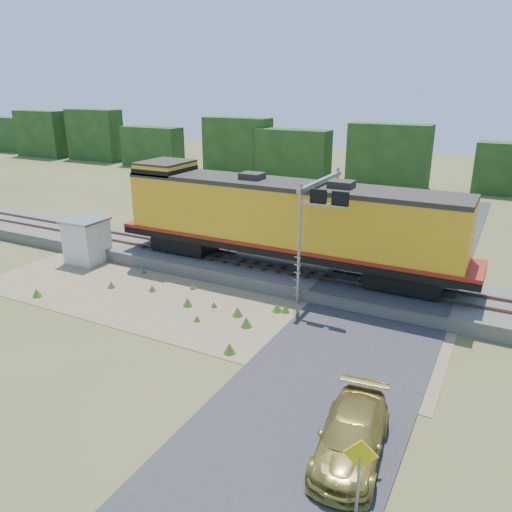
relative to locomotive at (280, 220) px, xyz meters
The scene contains 12 objects.
ground 7.08m from the locomotive, 95.61° to the right, with size 140.00×140.00×0.00m, color #475123.
ballast 3.36m from the locomotive, behind, with size 70.00×5.00×0.80m, color slate.
rails 2.89m from the locomotive, behind, with size 70.00×1.54×0.16m.
dirt_shoulder 7.11m from the locomotive, 115.21° to the right, with size 26.00×8.00×0.03m, color #8C7754.
road 9.05m from the locomotive, 39.36° to the right, with size 7.00×66.00×0.86m.
tree_line_north 32.01m from the locomotive, 91.06° to the left, with size 130.00×3.00×6.50m.
weed_clumps 8.08m from the locomotive, 124.73° to the right, with size 15.00×6.20×0.56m, color #3E641C, non-canonical shape.
locomotive is the anchor object (origin of this frame).
shed 13.09m from the locomotive, 166.76° to the right, with size 2.48×2.48×2.90m.
signal_gantry 3.04m from the locomotive, 13.39° to the right, with size 2.58×6.20×6.52m.
road_sign 17.70m from the locomotive, 58.11° to the right, with size 0.88×0.27×2.61m.
car 15.43m from the locomotive, 56.25° to the right, with size 1.97×4.85×1.41m, color olive.
Camera 1 is at (12.34, -19.38, 11.14)m, focal length 35.00 mm.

